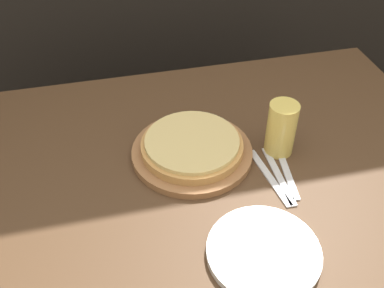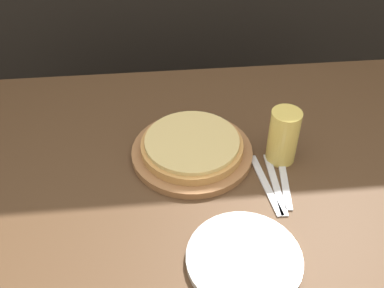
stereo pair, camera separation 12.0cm
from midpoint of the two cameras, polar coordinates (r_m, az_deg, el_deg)
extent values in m
cube|color=#4C331E|center=(1.48, -0.55, -12.66)|extent=(1.40, 0.95, 0.73)
cylinder|color=#99663D|center=(1.22, -2.81, -1.19)|extent=(0.33, 0.33, 0.02)
cylinder|color=tan|center=(1.20, -2.85, -0.41)|extent=(0.28, 0.28, 0.02)
cylinder|color=#E0C175|center=(1.19, -2.88, 0.24)|extent=(0.25, 0.25, 0.01)
cylinder|color=#E5C65B|center=(1.20, 8.57, 1.68)|extent=(0.08, 0.08, 0.15)
cylinder|color=white|center=(1.16, 8.90, 4.26)|extent=(0.08, 0.08, 0.02)
cylinder|color=silver|center=(1.01, 5.63, -13.68)|extent=(0.25, 0.25, 0.02)
cube|color=silver|center=(1.17, 6.92, -4.33)|extent=(0.04, 0.22, 0.00)
cube|color=silver|center=(1.18, 8.07, -4.12)|extent=(0.02, 0.22, 0.00)
cube|color=silver|center=(1.18, 9.21, -3.91)|extent=(0.04, 0.18, 0.00)
camera|label=1|loc=(0.06, -92.87, -2.49)|focal=42.00mm
camera|label=2|loc=(0.06, 87.13, 2.49)|focal=42.00mm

